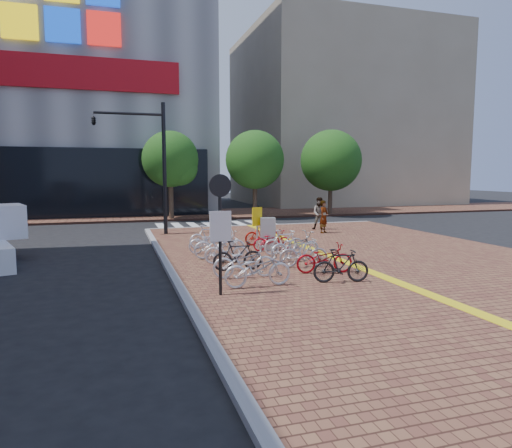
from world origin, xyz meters
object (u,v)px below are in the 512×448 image
object	(u,v)px
bike_0	(258,269)
yellow_sign	(257,220)
bike_11	(284,242)
pedestrian_a	(324,217)
bike_13	(263,234)
bike_1	(244,261)
bike_8	(324,258)
notice_sign	(220,220)
bike_2	(238,255)
pedestrian_b	(320,214)
bike_4	(220,244)
bike_7	(341,266)
traffic_light_pole	(133,143)
utility_box	(268,234)
bike_3	(227,250)
bike_12	(272,240)
bike_10	(295,246)
bike_6	(208,236)
bike_5	(211,242)
bike_9	(304,253)

from	to	relation	value
bike_0	yellow_sign	distance (m)	6.20
bike_11	yellow_sign	size ratio (longest dim) A/B	0.94
bike_0	pedestrian_a	world-z (taller)	pedestrian_a
yellow_sign	bike_13	bearing A→B (deg)	60.71
bike_1	bike_8	bearing A→B (deg)	-87.39
yellow_sign	notice_sign	distance (m)	7.13
bike_2	pedestrian_b	size ratio (longest dim) A/B	0.90
bike_4	bike_7	distance (m)	5.28
bike_8	notice_sign	world-z (taller)	notice_sign
traffic_light_pole	yellow_sign	bearing A→B (deg)	-52.68
bike_11	utility_box	world-z (taller)	utility_box
bike_3	bike_11	bearing A→B (deg)	-62.43
bike_1	bike_13	bearing A→B (deg)	-18.76
bike_12	pedestrian_a	xyz separation A→B (m)	(4.38, 4.40, 0.43)
bike_7	yellow_sign	xyz separation A→B (m)	(-0.60, 6.10, 0.71)
bike_12	yellow_sign	xyz separation A→B (m)	(-0.47, 0.46, 0.78)
bike_0	pedestrian_a	bearing A→B (deg)	-35.53
bike_11	pedestrian_a	distance (m)	6.90
bike_7	traffic_light_pole	distance (m)	13.79
pedestrian_b	traffic_light_pole	size ratio (longest dim) A/B	0.27
utility_box	pedestrian_a	bearing A→B (deg)	42.87
bike_11	bike_2	bearing A→B (deg)	130.55
bike_2	yellow_sign	world-z (taller)	yellow_sign
bike_3	pedestrian_b	world-z (taller)	pedestrian_b
bike_3	bike_12	xyz separation A→B (m)	(2.36, 2.07, -0.05)
bike_11	bike_8	bearing A→B (deg)	179.64
bike_3	bike_10	xyz separation A→B (m)	(2.43, -0.23, 0.06)
bike_6	bike_8	size ratio (longest dim) A/B	0.91
pedestrian_b	bike_10	bearing A→B (deg)	-91.78
bike_0	bike_2	size ratio (longest dim) A/B	1.18
bike_1	bike_2	size ratio (longest dim) A/B	1.17
bike_4	bike_12	world-z (taller)	bike_4
bike_7	bike_11	world-z (taller)	bike_11
bike_2	traffic_light_pole	xyz separation A→B (m)	(-2.79, 9.68, 4.07)
bike_4	bike_6	distance (m)	2.36
bike_2	utility_box	size ratio (longest dim) A/B	1.22
bike_6	yellow_sign	size ratio (longest dim) A/B	0.94
bike_11	pedestrian_a	size ratio (longest dim) A/B	0.95
bike_5	traffic_light_pole	world-z (taller)	traffic_light_pole
bike_4	utility_box	distance (m)	2.58
pedestrian_a	notice_sign	world-z (taller)	notice_sign
bike_6	bike_9	world-z (taller)	bike_9
bike_9	bike_10	xyz separation A→B (m)	(0.14, 1.08, 0.04)
bike_9	bike_11	size ratio (longest dim) A/B	1.02
bike_2	pedestrian_b	xyz separation A→B (m)	(7.05, 8.94, 0.41)
bike_8	yellow_sign	size ratio (longest dim) A/B	1.03
bike_11	bike_13	bearing A→B (deg)	-0.48
bike_6	bike_13	xyz separation A→B (m)	(2.40, 0.04, -0.02)
bike_0	pedestrian_b	xyz separation A→B (m)	(7.08, 11.16, 0.39)
bike_11	pedestrian_a	bearing A→B (deg)	-39.98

